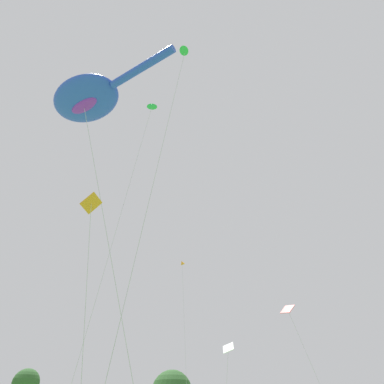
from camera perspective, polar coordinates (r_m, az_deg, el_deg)
name	(u,v)px	position (r m, az deg, el deg)	size (l,w,h in m)	color
big_show_kite	(88,99)	(22.67, -17.28, 14.94)	(8.36, 8.92, 19.17)	blue
small_kite_stunt_black	(91,213)	(14.59, -16.86, -3.51)	(1.97, 1.54, 9.75)	orange
small_kite_bird_shape	(289,313)	(29.38, 16.18, -19.13)	(2.11, 2.27, 9.80)	red
small_kite_triangle_green	(150,113)	(27.62, -7.14, 13.18)	(2.95, 2.27, 23.10)	green
small_kite_diamond_red	(228,350)	(30.18, 6.18, -25.16)	(0.94, 1.70, 7.39)	white
small_kite_tiny_distant	(184,54)	(19.29, -1.29, 22.45)	(2.27, 1.97, 18.66)	green
small_kite_streamer_purple	(182,265)	(45.39, -1.67, -12.28)	(1.01, 3.33, 19.81)	orange
tree_oak_right	(26,384)	(65.67, -26.45, -27.15)	(4.11, 4.11, 9.18)	#513823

